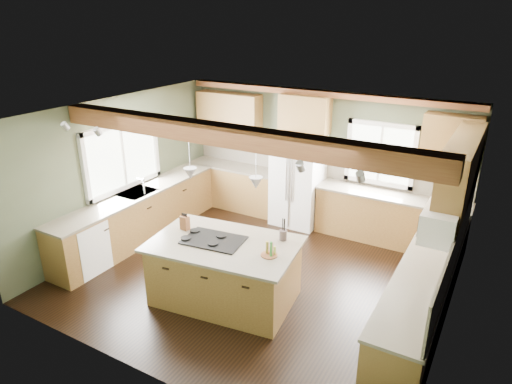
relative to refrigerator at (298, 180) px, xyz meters
The scene contains 37 objects.
floor 2.32m from the refrigerator, 81.95° to the right, with size 5.60×5.60×0.00m, color black.
ceiling 2.73m from the refrigerator, 81.95° to the right, with size 5.60×5.60×0.00m, color silver.
wall_back 0.63m from the refrigerator, 51.71° to the left, with size 5.60×5.60×0.00m, color #3E4531.
wall_left 3.30m from the refrigerator, 139.70° to the right, with size 5.00×5.00×0.00m, color #3E4531.
wall_right 3.78m from the refrigerator, 34.37° to the right, with size 5.00×5.00×0.00m, color #3E4531.
ceiling_beam 3.32m from the refrigerator, 84.11° to the right, with size 5.55×0.26×0.26m, color brown.
soffit_trim 1.69m from the refrigerator, 43.03° to the left, with size 5.55×0.20×0.10m, color brown.
backsplash_back 0.57m from the refrigerator, 50.58° to the left, with size 5.58×0.03×0.58m, color brown.
backsplash_right 3.73m from the refrigerator, 33.86° to the right, with size 0.03×3.70×0.58m, color brown.
base_cab_back_left 1.56m from the refrigerator, behind, with size 2.02×0.60×0.88m, color brown.
counter_back_left 1.49m from the refrigerator, behind, with size 2.06×0.64×0.04m, color brown.
base_cab_back_right 1.85m from the refrigerator, ahead, with size 2.62×0.60×0.88m, color brown.
counter_back_right 1.79m from the refrigerator, ahead, with size 2.66×0.64×0.04m, color brown.
base_cab_left 3.06m from the refrigerator, 136.74° to the right, with size 0.60×3.70×0.88m, color brown.
counter_left 3.02m from the refrigerator, 136.74° to the right, with size 0.64×3.74×0.04m, color brown.
base_cab_right 3.51m from the refrigerator, 36.47° to the right, with size 0.60×3.70×0.88m, color brown.
counter_right 3.48m from the refrigerator, 36.47° to the right, with size 0.64×3.74×0.04m, color brown.
upper_cab_back_left 2.00m from the refrigerator, behind, with size 1.40×0.35×0.90m, color brown.
upper_cab_over_fridge 1.27m from the refrigerator, 90.00° to the left, with size 0.96×0.35×0.70m, color brown.
upper_cab_right 3.34m from the refrigerator, 22.64° to the right, with size 0.35×2.20×0.90m, color brown.
upper_cab_back_corner 2.81m from the refrigerator, ahead, with size 0.90×0.35×0.90m, color brown.
window_left 3.30m from the refrigerator, 140.15° to the right, with size 0.04×1.60×1.05m, color white.
window_back 1.63m from the refrigerator, 13.94° to the left, with size 1.10×0.04×1.00m, color white.
sink 3.02m from the refrigerator, 136.74° to the right, with size 0.50×0.65×0.03m, color #262628.
faucet 2.90m from the refrigerator, 134.30° to the right, with size 0.02×0.02×0.28m, color #B2B2B7.
dishwasher 4.05m from the refrigerator, 123.02° to the right, with size 0.60×0.60×0.84m, color white.
oven 4.40m from the refrigerator, 50.38° to the right, with size 0.60×0.72×0.84m, color white.
microwave 3.66m from the refrigerator, 37.00° to the right, with size 0.40×0.70×0.38m, color white.
pendant_left 3.14m from the refrigerator, 94.99° to the right, with size 0.18×0.18×0.16m, color #B2B2B7.
pendant_right 3.09m from the refrigerator, 76.24° to the right, with size 0.18×0.18×0.16m, color #B2B2B7.
refrigerator is the anchor object (origin of this frame).
island 2.95m from the refrigerator, 85.70° to the right, with size 1.93×1.18×0.88m, color olive.
island_top 2.91m from the refrigerator, 85.70° to the right, with size 2.06×1.31×0.04m, color brown.
cooktop 2.93m from the refrigerator, 88.84° to the right, with size 0.84×0.56×0.02m, color black.
knife_block 2.89m from the refrigerator, 100.34° to the right, with size 0.13×0.10×0.21m, color brown.
utensil_crock 2.57m from the refrigerator, 69.72° to the right, with size 0.11×0.11×0.15m, color #3F3933.
bottle_tray 3.06m from the refrigerator, 72.16° to the right, with size 0.23×0.23×0.21m, color brown, non-canonical shape.
Camera 1 is at (3.12, -5.47, 3.91)m, focal length 32.00 mm.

